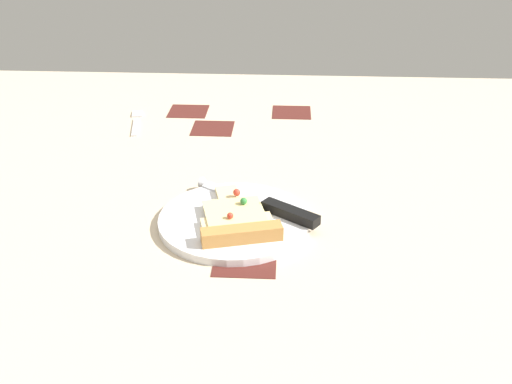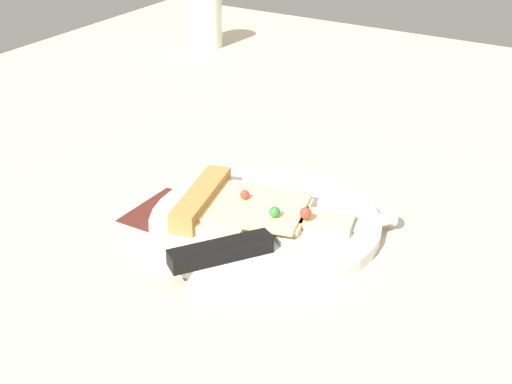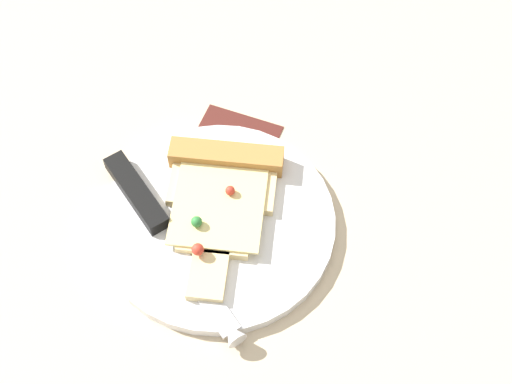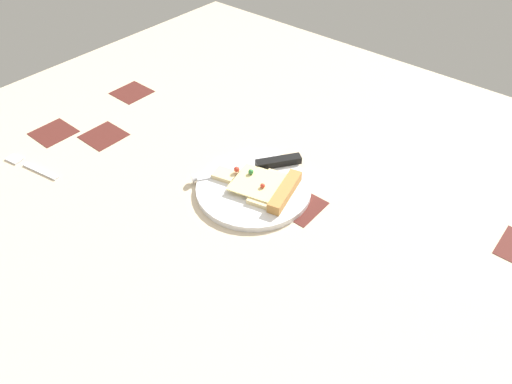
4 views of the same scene
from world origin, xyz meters
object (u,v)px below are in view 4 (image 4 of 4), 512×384
object	(u,v)px
fork	(29,165)
pizza_slice	(265,186)
knife	(258,166)
plate	(254,188)

from	to	relation	value
fork	pizza_slice	bearing A→B (deg)	-69.91
pizza_slice	fork	xyz separation A→B (cm)	(45.59, 26.67, -1.69)
knife	fork	distance (cm)	50.74
pizza_slice	knife	xyz separation A→B (cm)	(5.52, -4.43, -0.18)
knife	fork	size ratio (longest dim) A/B	1.36
plate	knife	world-z (taller)	knife
pizza_slice	fork	bearing A→B (deg)	105.88
plate	fork	size ratio (longest dim) A/B	1.56
knife	fork	bearing A→B (deg)	72.89
plate	pizza_slice	size ratio (longest dim) A/B	1.28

